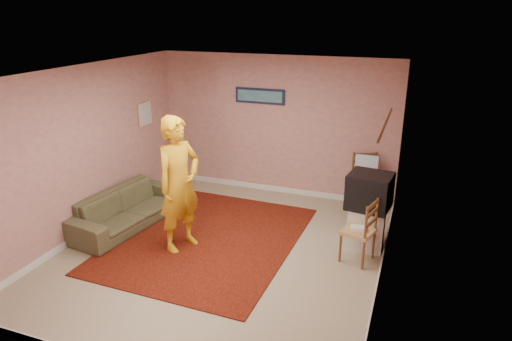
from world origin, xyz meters
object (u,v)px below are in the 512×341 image
(crt_tv, at_px, (369,191))
(chair_b, at_px, (359,224))
(chair_a, at_px, (366,177))
(tv_cabinet, at_px, (366,227))
(person, at_px, (179,184))
(sofa, at_px, (127,209))

(crt_tv, xyz_separation_m, chair_b, (-0.06, -0.43, -0.33))
(chair_a, bearing_deg, crt_tv, -100.46)
(tv_cabinet, distance_m, chair_a, 1.39)
(tv_cabinet, distance_m, crt_tv, 0.58)
(chair_a, distance_m, person, 3.30)
(chair_b, relative_size, sofa, 0.25)
(tv_cabinet, bearing_deg, crt_tv, 172.31)
(crt_tv, bearing_deg, tv_cabinet, 0.00)
(tv_cabinet, xyz_separation_m, person, (-2.56, -0.93, 0.68))
(chair_a, relative_size, sofa, 0.28)
(crt_tv, height_order, chair_a, crt_tv)
(chair_a, xyz_separation_m, sofa, (-3.54, -1.95, -0.32))
(tv_cabinet, relative_size, person, 0.32)
(chair_a, bearing_deg, tv_cabinet, -100.21)
(person, bearing_deg, tv_cabinet, -49.78)
(sofa, distance_m, person, 1.42)
(chair_b, xyz_separation_m, person, (-2.50, -0.50, 0.43))
(chair_a, bearing_deg, chair_b, -104.40)
(crt_tv, xyz_separation_m, chair_a, (-0.20, 1.34, -0.29))
(chair_b, bearing_deg, chair_a, -159.70)
(sofa, bearing_deg, chair_a, -52.90)
(sofa, xyz_separation_m, person, (1.19, -0.32, 0.70))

